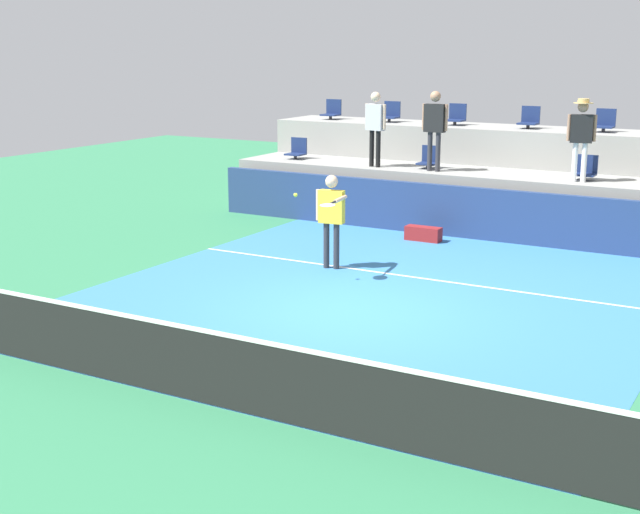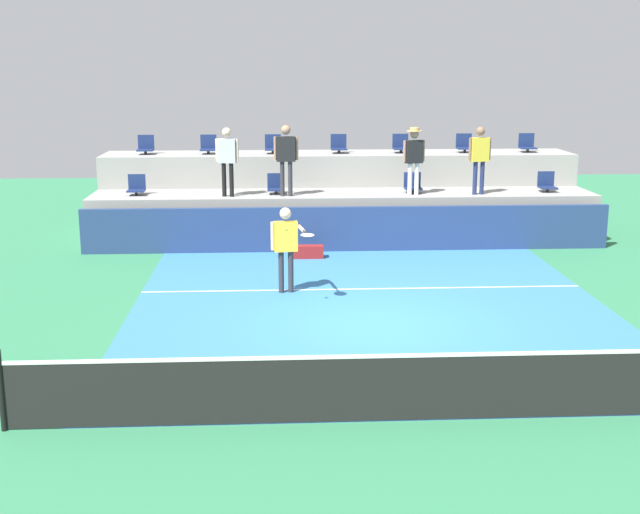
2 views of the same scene
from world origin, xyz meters
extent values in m
plane|color=#2D754C|center=(0.00, 0.00, 0.00)|extent=(40.00, 40.00, 0.00)
cube|color=teal|center=(0.00, 1.00, 0.00)|extent=(9.00, 10.00, 0.01)
cube|color=white|center=(0.00, 2.40, 0.01)|extent=(9.00, 0.06, 0.00)
cube|color=black|center=(0.00, -4.00, 0.46)|extent=(10.40, 0.01, 0.87)
cube|color=white|center=(0.00, -4.00, 0.89)|extent=(10.40, 0.02, 0.05)
cube|color=navy|center=(0.00, 6.00, 0.55)|extent=(13.00, 0.16, 1.10)
cube|color=gray|center=(0.00, 7.30, 0.62)|extent=(13.00, 1.80, 1.25)
cube|color=gray|center=(0.00, 9.10, 1.05)|extent=(13.00, 1.80, 2.10)
cylinder|color=#2D2D33|center=(-5.31, 7.15, 1.30)|extent=(0.08, 0.08, 0.10)
cube|color=navy|center=(-5.31, 7.15, 1.37)|extent=(0.44, 0.40, 0.04)
cube|color=navy|center=(-5.31, 7.33, 1.58)|extent=(0.44, 0.04, 0.38)
cylinder|color=#2D2D33|center=(-1.75, 7.15, 1.30)|extent=(0.08, 0.08, 0.10)
cube|color=navy|center=(-1.75, 7.15, 1.37)|extent=(0.44, 0.40, 0.04)
cube|color=navy|center=(-1.75, 7.33, 1.58)|extent=(0.44, 0.04, 0.38)
cylinder|color=#2D2D33|center=(1.79, 7.15, 1.30)|extent=(0.08, 0.08, 0.10)
cube|color=navy|center=(1.79, 7.15, 1.37)|extent=(0.44, 0.40, 0.04)
cube|color=navy|center=(1.79, 7.33, 1.58)|extent=(0.44, 0.04, 0.38)
cylinder|color=#2D2D33|center=(-5.31, 8.95, 2.15)|extent=(0.08, 0.08, 0.10)
cube|color=navy|center=(-5.31, 8.95, 2.22)|extent=(0.44, 0.40, 0.04)
cube|color=navy|center=(-5.31, 9.13, 2.43)|extent=(0.44, 0.04, 0.38)
cylinder|color=#2D2D33|center=(-3.60, 8.95, 2.15)|extent=(0.08, 0.08, 0.10)
cube|color=navy|center=(-3.60, 8.95, 2.22)|extent=(0.44, 0.40, 0.04)
cube|color=navy|center=(-3.60, 9.13, 2.43)|extent=(0.44, 0.04, 0.38)
cylinder|color=#2D2D33|center=(-1.83, 8.95, 2.15)|extent=(0.08, 0.08, 0.10)
cube|color=navy|center=(-1.83, 8.95, 2.22)|extent=(0.44, 0.40, 0.04)
cube|color=navy|center=(-1.83, 9.13, 2.43)|extent=(0.44, 0.04, 0.38)
cylinder|color=#2D2D33|center=(0.00, 8.95, 2.15)|extent=(0.08, 0.08, 0.10)
cube|color=navy|center=(0.00, 8.95, 2.22)|extent=(0.44, 0.40, 0.04)
cube|color=navy|center=(0.00, 9.13, 2.43)|extent=(0.44, 0.04, 0.38)
cylinder|color=#2D2D33|center=(1.73, 8.95, 2.15)|extent=(0.08, 0.08, 0.10)
cube|color=navy|center=(1.73, 8.95, 2.22)|extent=(0.44, 0.40, 0.04)
cube|color=navy|center=(1.73, 9.13, 2.43)|extent=(0.44, 0.04, 0.38)
cylinder|color=#2D2D33|center=(-1.67, 2.24, 0.43)|extent=(0.13, 0.13, 0.85)
cylinder|color=#2D2D33|center=(-1.48, 2.27, 0.43)|extent=(0.13, 0.13, 0.85)
cube|color=yellow|center=(-1.57, 2.25, 1.16)|extent=(0.48, 0.25, 0.60)
sphere|color=beige|center=(-1.57, 2.25, 1.62)|extent=(0.26, 0.26, 0.23)
cylinder|color=beige|center=(-1.84, 2.21, 1.17)|extent=(0.08, 0.08, 0.57)
cylinder|color=beige|center=(-1.27, 2.03, 1.36)|extent=(0.15, 0.55, 0.07)
cylinder|color=black|center=(-1.21, 1.66, 1.36)|extent=(0.07, 0.26, 0.04)
ellipsoid|color=silver|center=(-1.17, 1.38, 1.36)|extent=(0.31, 0.36, 0.03)
cylinder|color=black|center=(-3.06, 6.87, 1.67)|extent=(0.13, 0.13, 0.85)
cylinder|color=black|center=(-2.87, 6.83, 1.67)|extent=(0.13, 0.13, 0.85)
cube|color=#B2B2B7|center=(-2.96, 6.85, 2.40)|extent=(0.49, 0.28, 0.60)
sphere|color=beige|center=(-2.96, 6.85, 2.86)|extent=(0.28, 0.28, 0.23)
cylinder|color=beige|center=(-3.22, 6.91, 2.42)|extent=(0.08, 0.08, 0.57)
cylinder|color=beige|center=(-2.71, 6.79, 2.42)|extent=(0.08, 0.08, 0.57)
cylinder|color=#2D2D33|center=(-1.59, 6.85, 1.69)|extent=(0.11, 0.11, 0.88)
cylinder|color=#2D2D33|center=(-1.39, 6.85, 1.69)|extent=(0.11, 0.11, 0.88)
cube|color=black|center=(-1.49, 6.85, 2.44)|extent=(0.48, 0.20, 0.62)
sphere|color=#A87A5B|center=(-1.49, 6.85, 2.91)|extent=(0.25, 0.25, 0.24)
cylinder|color=#A87A5B|center=(-1.76, 6.86, 2.45)|extent=(0.07, 0.07, 0.58)
cylinder|color=#A87A5B|center=(-1.22, 6.84, 2.45)|extent=(0.07, 0.07, 0.58)
cylinder|color=white|center=(1.65, 6.83, 1.66)|extent=(0.13, 0.13, 0.81)
cylinder|color=white|center=(1.83, 6.87, 1.66)|extent=(0.13, 0.13, 0.81)
cube|color=black|center=(1.74, 6.85, 2.35)|extent=(0.47, 0.27, 0.58)
sphere|color=#A87A5B|center=(1.74, 6.85, 2.79)|extent=(0.26, 0.26, 0.22)
cylinder|color=#A87A5B|center=(1.49, 6.79, 2.37)|extent=(0.08, 0.08, 0.54)
cylinder|color=#A87A5B|center=(1.99, 6.91, 2.37)|extent=(0.08, 0.08, 0.54)
cylinder|color=tan|center=(1.74, 6.85, 2.87)|extent=(0.47, 0.47, 0.01)
cylinder|color=tan|center=(1.74, 6.85, 2.92)|extent=(0.28, 0.28, 0.09)
sphere|color=#CCE033|center=(-1.57, 0.99, 1.56)|extent=(0.07, 0.07, 0.07)
cube|color=maroon|center=(-1.03, 5.27, 0.15)|extent=(0.76, 0.28, 0.30)
camera|label=1|loc=(6.04, -11.52, 4.03)|focal=49.34mm
camera|label=2|loc=(-1.75, -13.74, 4.47)|focal=46.04mm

